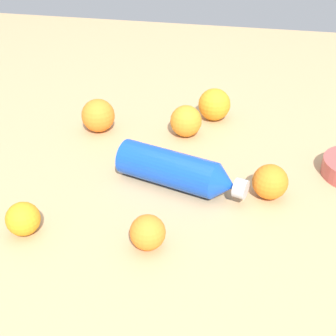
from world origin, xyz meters
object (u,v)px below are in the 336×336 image
orange_4 (214,104)px  orange_0 (23,219)px  orange_3 (270,182)px  water_bottle (178,171)px  orange_5 (186,121)px  orange_1 (98,115)px  orange_2 (148,232)px

orange_4 → orange_0: bearing=152.1°
orange_0 → orange_3: size_ratio=0.87×
water_bottle → orange_0: size_ratio=4.53×
orange_4 → orange_5: size_ratio=1.08×
orange_0 → orange_1: bearing=-0.2°
orange_1 → orange_5: orange_1 is taller
orange_0 → orange_3: bearing=-64.7°
orange_5 → orange_4: bearing=-29.1°
orange_2 → orange_1: bearing=30.0°
orange_4 → orange_3: bearing=-154.8°
orange_1 → orange_4: bearing=-65.9°
water_bottle → orange_5: 0.22m
orange_1 → orange_5: (0.02, -0.22, -0.00)m
orange_1 → orange_4: 0.30m
water_bottle → orange_1: size_ratio=3.37×
orange_1 → orange_5: 0.22m
orange_0 → orange_3: orange_3 is taller
water_bottle → orange_2: bearing=-79.7°
water_bottle → orange_5: (0.22, 0.02, 0.00)m
orange_0 → orange_4: orange_4 is taller
orange_4 → orange_5: (-0.10, 0.06, -0.00)m
water_bottle → orange_0: 0.31m
orange_2 → orange_4: orange_4 is taller
orange_3 → orange_2: bearing=133.6°
orange_3 → orange_4: size_ratio=0.85×
orange_0 → orange_1: 0.40m
orange_1 → orange_3: (-0.20, -0.42, -0.01)m
orange_2 → orange_4: 0.51m
water_bottle → orange_5: size_ratio=3.60×
orange_3 → orange_4: orange_4 is taller
water_bottle → orange_4: 0.32m
orange_4 → orange_5: orange_4 is taller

